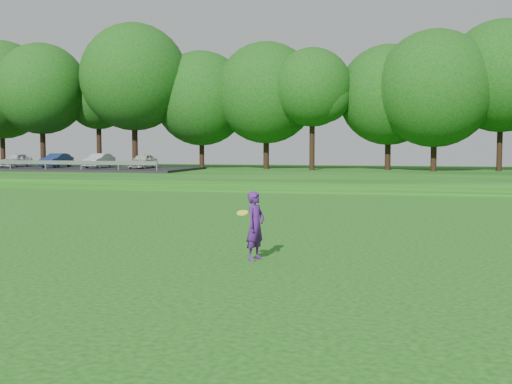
# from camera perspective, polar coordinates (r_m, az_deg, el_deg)

# --- Properties ---
(ground) EXTENTS (140.00, 140.00, 0.00)m
(ground) POSITION_cam_1_polar(r_m,az_deg,el_deg) (17.33, -6.46, -4.79)
(ground) COLOR #15460D
(ground) RESTS_ON ground
(berm) EXTENTS (130.00, 30.00, 0.60)m
(berm) POSITION_cam_1_polar(r_m,az_deg,el_deg) (50.43, 7.31, 1.44)
(berm) COLOR #15460D
(berm) RESTS_ON ground
(walking_path) EXTENTS (130.00, 1.60, 0.04)m
(walking_path) POSITION_cam_1_polar(r_m,az_deg,el_deg) (36.61, 4.66, -0.01)
(walking_path) COLOR gray
(walking_path) RESTS_ON ground
(treeline) EXTENTS (104.00, 7.00, 15.00)m
(treeline) POSITION_cam_1_polar(r_m,az_deg,el_deg) (54.61, 7.90, 9.84)
(treeline) COLOR #0E400F
(treeline) RESTS_ON berm
(parking_lot) EXTENTS (24.00, 9.00, 1.38)m
(parking_lot) POSITION_cam_1_polar(r_m,az_deg,el_deg) (57.50, -17.65, 2.33)
(parking_lot) COLOR black
(parking_lot) RESTS_ON berm
(woman) EXTENTS (0.63, 0.81, 1.62)m
(woman) POSITION_cam_1_polar(r_m,az_deg,el_deg) (15.07, -0.06, -3.01)
(woman) COLOR #4D1A75
(woman) RESTS_ON ground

